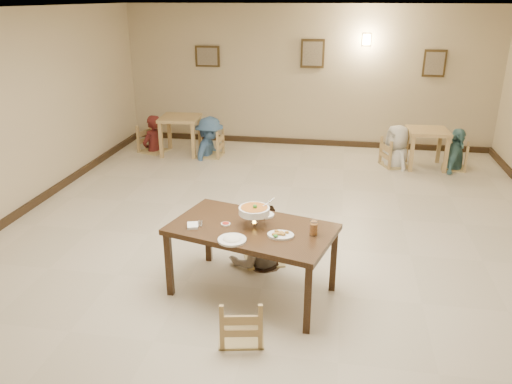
% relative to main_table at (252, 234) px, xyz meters
% --- Properties ---
extents(floor, '(10.00, 10.00, 0.00)m').
position_rel_main_table_xyz_m(floor, '(0.10, 1.19, -0.73)').
color(floor, beige).
rests_on(floor, ground).
extents(ceiling, '(10.00, 10.00, 0.00)m').
position_rel_main_table_xyz_m(ceiling, '(0.10, 1.19, 2.27)').
color(ceiling, silver).
rests_on(ceiling, wall_back).
extents(wall_back, '(10.00, 0.00, 10.00)m').
position_rel_main_table_xyz_m(wall_back, '(0.10, 6.19, 0.77)').
color(wall_back, '#C7B38F').
rests_on(wall_back, floor).
extents(baseboard_back, '(8.00, 0.06, 0.12)m').
position_rel_main_table_xyz_m(baseboard_back, '(0.10, 6.16, -0.67)').
color(baseboard_back, '#2F2114').
rests_on(baseboard_back, floor).
extents(baseboard_left, '(0.06, 10.00, 0.12)m').
position_rel_main_table_xyz_m(baseboard_left, '(-3.87, 1.19, -0.67)').
color(baseboard_left, '#2F2114').
rests_on(baseboard_left, floor).
extents(picture_a, '(0.55, 0.04, 0.45)m').
position_rel_main_table_xyz_m(picture_a, '(-2.10, 6.15, 1.17)').
color(picture_a, '#3A2A15').
rests_on(picture_a, wall_back).
extents(picture_b, '(0.50, 0.04, 0.60)m').
position_rel_main_table_xyz_m(picture_b, '(0.20, 6.15, 1.27)').
color(picture_b, '#3A2A15').
rests_on(picture_b, wall_back).
extents(picture_c, '(0.45, 0.04, 0.55)m').
position_rel_main_table_xyz_m(picture_c, '(2.70, 6.15, 1.12)').
color(picture_c, '#3A2A15').
rests_on(picture_c, wall_back).
extents(wall_sconce, '(0.16, 0.05, 0.22)m').
position_rel_main_table_xyz_m(wall_sconce, '(1.30, 6.15, 1.57)').
color(wall_sconce, '#FFD88C').
rests_on(wall_sconce, wall_back).
extents(main_table, '(1.93, 1.40, 0.82)m').
position_rel_main_table_xyz_m(main_table, '(0.00, 0.00, 0.00)').
color(main_table, '#3A2413').
rests_on(main_table, floor).
extents(chair_far, '(0.47, 0.47, 1.01)m').
position_rel_main_table_xyz_m(chair_far, '(0.02, 0.75, -0.23)').
color(chair_far, tan).
rests_on(chair_far, floor).
extents(chair_near, '(0.44, 0.44, 0.93)m').
position_rel_main_table_xyz_m(chair_near, '(0.04, -0.80, -0.27)').
color(chair_near, tan).
rests_on(chair_near, floor).
extents(main_diner, '(0.92, 0.81, 1.59)m').
position_rel_main_table_xyz_m(main_diner, '(-0.03, 0.67, 0.06)').
color(main_diner, gray).
rests_on(main_diner, floor).
extents(curry_warmer, '(0.37, 0.33, 0.30)m').
position_rel_main_table_xyz_m(curry_warmer, '(0.02, 0.04, 0.26)').
color(curry_warmer, silver).
rests_on(curry_warmer, main_table).
extents(rice_plate_far, '(0.30, 0.30, 0.07)m').
position_rel_main_table_xyz_m(rice_plate_far, '(0.05, 0.31, 0.10)').
color(rice_plate_far, white).
rests_on(rice_plate_far, main_table).
extents(rice_plate_near, '(0.29, 0.29, 0.07)m').
position_rel_main_table_xyz_m(rice_plate_near, '(-0.14, -0.36, 0.10)').
color(rice_plate_near, white).
rests_on(rice_plate_near, main_table).
extents(fried_plate, '(0.28, 0.28, 0.06)m').
position_rel_main_table_xyz_m(fried_plate, '(0.33, -0.17, 0.10)').
color(fried_plate, white).
rests_on(fried_plate, main_table).
extents(chili_dish, '(0.10, 0.10, 0.02)m').
position_rel_main_table_xyz_m(chili_dish, '(-0.29, 0.01, 0.09)').
color(chili_dish, white).
rests_on(chili_dish, main_table).
extents(napkin_cutlery, '(0.18, 0.25, 0.03)m').
position_rel_main_table_xyz_m(napkin_cutlery, '(-0.63, -0.10, 0.10)').
color(napkin_cutlery, white).
rests_on(napkin_cutlery, main_table).
extents(drink_glass, '(0.08, 0.08, 0.16)m').
position_rel_main_table_xyz_m(drink_glass, '(0.67, -0.08, 0.16)').
color(drink_glass, white).
rests_on(drink_glass, main_table).
extents(bg_table_left, '(0.86, 0.86, 0.80)m').
position_rel_main_table_xyz_m(bg_table_left, '(-2.43, 5.02, -0.08)').
color(bg_table_left, tan).
rests_on(bg_table_left, floor).
extents(bg_table_right, '(0.78, 0.78, 0.75)m').
position_rel_main_table_xyz_m(bg_table_right, '(2.55, 4.96, -0.12)').
color(bg_table_right, tan).
rests_on(bg_table_right, floor).
extents(bg_chair_ll, '(0.51, 0.51, 1.08)m').
position_rel_main_table_xyz_m(bg_chair_ll, '(-3.07, 5.05, -0.19)').
color(bg_chair_ll, tan).
rests_on(bg_chair_ll, floor).
extents(bg_chair_lr, '(0.51, 0.51, 1.08)m').
position_rel_main_table_xyz_m(bg_chair_lr, '(-1.79, 4.95, -0.20)').
color(bg_chair_lr, tan).
rests_on(bg_chair_lr, floor).
extents(bg_chair_rl, '(0.50, 0.50, 1.06)m').
position_rel_main_table_xyz_m(bg_chair_rl, '(1.99, 4.94, -0.21)').
color(bg_chair_rl, tan).
rests_on(bg_chair_rl, floor).
extents(bg_chair_rr, '(0.45, 0.45, 0.95)m').
position_rel_main_table_xyz_m(bg_chair_rr, '(3.10, 4.96, -0.26)').
color(bg_chair_rr, tan).
rests_on(bg_chair_rr, floor).
extents(bg_diner_a, '(0.58, 0.68, 1.59)m').
position_rel_main_table_xyz_m(bg_diner_a, '(-3.07, 5.05, 0.06)').
color(bg_diner_a, '#511A18').
rests_on(bg_diner_a, floor).
extents(bg_diner_b, '(0.76, 1.15, 1.66)m').
position_rel_main_table_xyz_m(bg_diner_b, '(-1.79, 4.95, 0.10)').
color(bg_diner_b, '#3C618C').
rests_on(bg_diner_b, floor).
extents(bg_diner_c, '(0.82, 0.95, 1.64)m').
position_rel_main_table_xyz_m(bg_diner_c, '(1.99, 4.94, 0.09)').
color(bg_diner_c, silver).
rests_on(bg_diner_c, floor).
extents(bg_diner_d, '(0.68, 1.01, 1.59)m').
position_rel_main_table_xyz_m(bg_diner_d, '(3.10, 4.96, 0.06)').
color(bg_diner_d, teal).
rests_on(bg_diner_d, floor).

